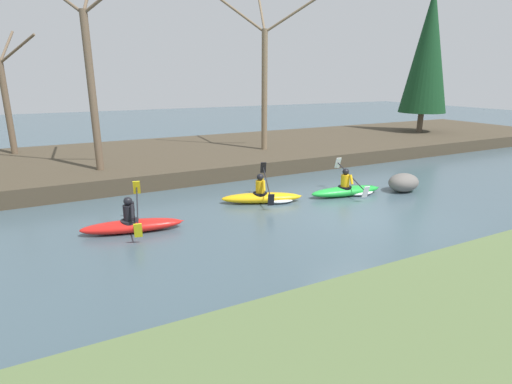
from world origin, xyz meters
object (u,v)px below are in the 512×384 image
object	(u,v)px
kayaker_lead	(349,190)
kayaker_trailing	(133,224)
boulder_midstream	(403,182)
kayaker_middle	(265,197)

from	to	relation	value
kayaker_lead	kayaker_trailing	size ratio (longest dim) A/B	1.00
kayaker_lead	boulder_midstream	bearing A→B (deg)	-4.94
kayaker_trailing	boulder_midstream	bearing A→B (deg)	8.92
kayaker_middle	boulder_midstream	size ratio (longest dim) A/B	2.28
kayaker_middle	kayaker_lead	bearing A→B (deg)	9.13
kayaker_lead	kayaker_trailing	xyz separation A→B (m)	(-7.57, -0.08, 0.02)
kayaker_trailing	boulder_midstream	world-z (taller)	kayaker_trailing
kayaker_middle	kayaker_trailing	size ratio (longest dim) A/B	0.98
kayaker_lead	boulder_midstream	world-z (taller)	kayaker_lead
kayaker_lead	kayaker_middle	xyz separation A→B (m)	(-3.08, 0.63, 0.00)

